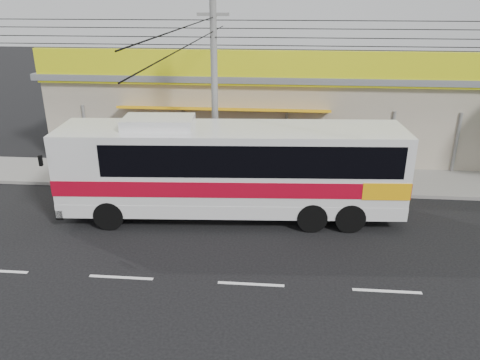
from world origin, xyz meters
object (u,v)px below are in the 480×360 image
(coach_bus, at_px, (237,165))
(motorbike_dark, at_px, (92,163))
(motorbike_red, at_px, (140,171))
(utility_pole, at_px, (213,31))

(coach_bus, distance_m, motorbike_dark, 8.13)
(coach_bus, distance_m, motorbike_red, 5.45)
(motorbike_dark, height_order, utility_pole, utility_pole)
(utility_pole, bearing_deg, motorbike_red, 171.86)
(motorbike_red, xyz_separation_m, motorbike_dark, (-2.61, 0.92, -0.02))
(motorbike_red, bearing_deg, coach_bus, -108.89)
(coach_bus, distance_m, utility_pole, 5.22)
(coach_bus, height_order, motorbike_dark, coach_bus)
(motorbike_dark, relative_size, utility_pole, 0.05)
(coach_bus, bearing_deg, motorbike_red, 146.60)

